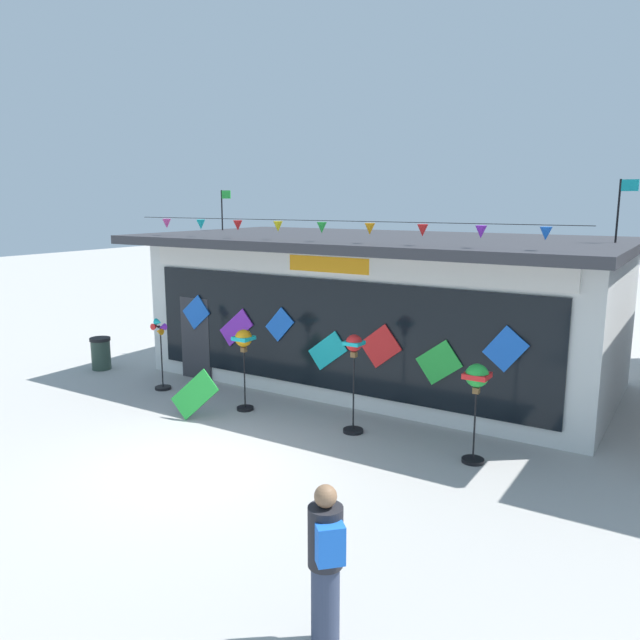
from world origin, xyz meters
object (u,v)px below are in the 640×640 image
object	(u,v)px
wind_spinner_left	(244,347)
display_kite_on_ground	(195,395)
wind_spinner_center_right	(477,385)
wind_spinner_center_left	(354,361)
person_near_camera	(326,563)
trash_bin	(101,353)
wind_spinner_far_left	(160,348)
kite_shop_building	(381,307)

from	to	relation	value
wind_spinner_left	display_kite_on_ground	world-z (taller)	wind_spinner_left
wind_spinner_left	wind_spinner_center_right	xyz separation A→B (m)	(4.89, -0.05, -0.01)
wind_spinner_left	wind_spinner_center_left	distance (m)	2.53
wind_spinner_left	person_near_camera	size ratio (longest dim) A/B	1.02
wind_spinner_center_left	trash_bin	bearing A→B (deg)	176.70
display_kite_on_ground	wind_spinner_center_left	bearing A→B (deg)	19.67
wind_spinner_center_right	wind_spinner_center_left	bearing A→B (deg)	176.84
person_near_camera	display_kite_on_ground	bearing A→B (deg)	-80.97
wind_spinner_center_left	display_kite_on_ground	size ratio (longest dim) A/B	1.94
wind_spinner_far_left	wind_spinner_left	distance (m)	2.56
wind_spinner_far_left	display_kite_on_ground	distance (m)	2.38
wind_spinner_far_left	trash_bin	xyz separation A→B (m)	(-2.64, 0.43, -0.56)
display_kite_on_ground	trash_bin	bearing A→B (deg)	162.16
wind_spinner_far_left	display_kite_on_ground	size ratio (longest dim) A/B	1.72
wind_spinner_center_left	wind_spinner_center_right	bearing A→B (deg)	-3.16
wind_spinner_left	trash_bin	distance (m)	5.28
wind_spinner_center_left	display_kite_on_ground	world-z (taller)	wind_spinner_center_left
kite_shop_building	wind_spinner_far_left	distance (m)	5.29
wind_spinner_far_left	wind_spinner_center_left	bearing A→B (deg)	-0.20
wind_spinner_center_left	kite_shop_building	bearing A→B (deg)	109.05
wind_spinner_center_left	trash_bin	distance (m)	7.78
kite_shop_building	wind_spinner_left	bearing A→B (deg)	-109.48
wind_spinner_far_left	trash_bin	size ratio (longest dim) A/B	2.00
kite_shop_building	trash_bin	distance (m)	7.31
wind_spinner_far_left	person_near_camera	bearing A→B (deg)	-34.12
wind_spinner_far_left	wind_spinner_left	world-z (taller)	wind_spinner_left
display_kite_on_ground	kite_shop_building	bearing A→B (deg)	69.28
wind_spinner_center_right	display_kite_on_ground	distance (m)	5.50
wind_spinner_left	kite_shop_building	bearing A→B (deg)	70.52
wind_spinner_left	person_near_camera	distance (m)	7.21
wind_spinner_left	person_near_camera	xyz separation A→B (m)	(5.10, -5.07, -0.45)
wind_spinner_far_left	wind_spinner_center_left	world-z (taller)	wind_spinner_center_left
wind_spinner_left	person_near_camera	world-z (taller)	wind_spinner_left
trash_bin	wind_spinner_center_left	bearing A→B (deg)	-3.30
person_near_camera	trash_bin	xyz separation A→B (m)	(-10.27, 5.60, -0.47)
kite_shop_building	wind_spinner_far_left	world-z (taller)	kite_shop_building
kite_shop_building	wind_spinner_center_left	world-z (taller)	kite_shop_building
wind_spinner_far_left	wind_spinner_center_left	xyz separation A→B (m)	(5.06, -0.02, 0.41)
wind_spinner_left	trash_bin	xyz separation A→B (m)	(-5.17, 0.52, -0.92)
person_near_camera	wind_spinner_center_right	bearing A→B (deg)	-132.33
trash_bin	wind_spinner_center_right	bearing A→B (deg)	-3.26
wind_spinner_center_left	wind_spinner_far_left	bearing A→B (deg)	179.80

